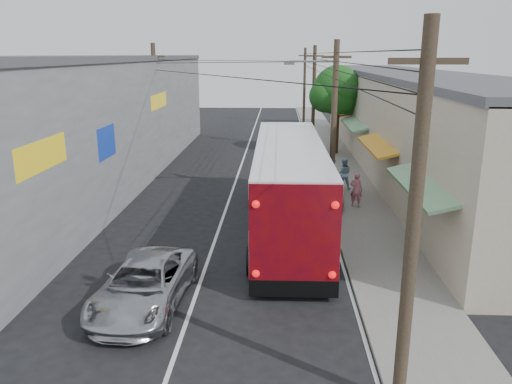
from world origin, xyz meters
TOP-DOWN VIEW (x-y plane):
  - ground at (0.00, 0.00)m, footprint 120.00×120.00m
  - sidewalk at (6.50, 20.00)m, footprint 3.00×80.00m
  - building_right at (10.99, 22.00)m, footprint 7.09×40.00m
  - building_left at (-8.50, 18.00)m, footprint 7.20×36.00m
  - utility_poles at (3.13, 20.33)m, footprint 11.80×45.28m
  - street_tree at (6.87, 26.02)m, footprint 4.40×4.00m
  - coach_bus at (3.00, 9.11)m, footprint 3.13×13.23m
  - jeepney at (-1.40, 2.09)m, footprint 2.64×5.19m
  - parked_suv at (4.60, 13.42)m, footprint 2.71×5.95m
  - parked_car_mid at (3.80, 26.00)m, footprint 1.88×4.29m
  - parked_car_far at (4.37, 33.10)m, footprint 1.74×4.13m
  - pedestrian_near at (6.35, 12.27)m, footprint 0.73×0.61m
  - pedestrian_far at (6.13, 15.51)m, footprint 0.91×0.73m

SIDE VIEW (x-z plane):
  - ground at x=0.00m, z-range 0.00..0.00m
  - sidewalk at x=6.50m, z-range 0.00..0.12m
  - parked_car_far at x=4.37m, z-range 0.00..1.33m
  - jeepney at x=-1.40m, z-range 0.00..1.40m
  - parked_car_mid at x=3.80m, z-range 0.00..1.44m
  - parked_suv at x=4.60m, z-range 0.00..1.69m
  - pedestrian_near at x=6.35m, z-range 0.12..1.82m
  - pedestrian_far at x=6.13m, z-range 0.12..1.89m
  - coach_bus at x=3.00m, z-range 0.07..3.87m
  - building_right at x=10.99m, z-range 0.03..6.28m
  - building_left at x=-8.50m, z-range 0.03..7.28m
  - utility_poles at x=3.13m, z-range 0.13..8.13m
  - street_tree at x=6.87m, z-range 1.37..7.97m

